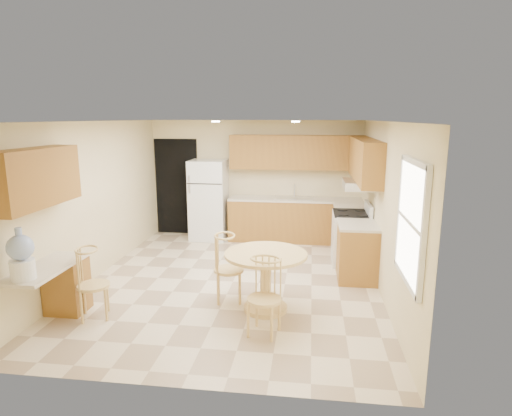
# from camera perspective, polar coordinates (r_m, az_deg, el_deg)

# --- Properties ---
(floor) EXTENTS (5.50, 5.50, 0.00)m
(floor) POSITION_cam_1_polar(r_m,az_deg,el_deg) (6.90, -3.10, -9.77)
(floor) COLOR beige
(floor) RESTS_ON ground
(ceiling) EXTENTS (4.50, 5.50, 0.02)m
(ceiling) POSITION_cam_1_polar(r_m,az_deg,el_deg) (6.41, -3.35, 11.47)
(ceiling) COLOR white
(ceiling) RESTS_ON wall_back
(wall_back) EXTENTS (4.50, 0.02, 2.50)m
(wall_back) POSITION_cam_1_polar(r_m,az_deg,el_deg) (9.22, -0.09, 3.85)
(wall_back) COLOR beige
(wall_back) RESTS_ON floor
(wall_front) EXTENTS (4.50, 0.02, 2.50)m
(wall_front) POSITION_cam_1_polar(r_m,az_deg,el_deg) (3.96, -10.56, -7.49)
(wall_front) COLOR beige
(wall_front) RESTS_ON floor
(wall_left) EXTENTS (0.02, 5.50, 2.50)m
(wall_left) POSITION_cam_1_polar(r_m,az_deg,el_deg) (7.29, -20.89, 0.88)
(wall_left) COLOR beige
(wall_left) RESTS_ON floor
(wall_right) EXTENTS (0.02, 5.50, 2.50)m
(wall_right) POSITION_cam_1_polar(r_m,az_deg,el_deg) (6.52, 16.62, -0.07)
(wall_right) COLOR beige
(wall_right) RESTS_ON floor
(doorway) EXTENTS (0.90, 0.02, 2.10)m
(doorway) POSITION_cam_1_polar(r_m,az_deg,el_deg) (9.61, -10.51, 2.79)
(doorway) COLOR black
(doorway) RESTS_ON floor
(base_cab_back) EXTENTS (2.75, 0.60, 0.87)m
(base_cab_back) POSITION_cam_1_polar(r_m,az_deg,el_deg) (9.01, 5.19, -1.67)
(base_cab_back) COLOR #9E6A28
(base_cab_back) RESTS_ON floor
(counter_back) EXTENTS (2.75, 0.63, 0.04)m
(counter_back) POSITION_cam_1_polar(r_m,az_deg,el_deg) (8.91, 5.25, 1.17)
(counter_back) COLOR beige
(counter_back) RESTS_ON base_cab_back
(base_cab_right_a) EXTENTS (0.60, 0.59, 0.87)m
(base_cab_right_a) POSITION_cam_1_polar(r_m,az_deg,el_deg) (8.46, 12.34, -2.81)
(base_cab_right_a) COLOR #9E6A28
(base_cab_right_a) RESTS_ON floor
(counter_right_a) EXTENTS (0.63, 0.59, 0.04)m
(counter_right_a) POSITION_cam_1_polar(r_m,az_deg,el_deg) (8.35, 12.47, 0.21)
(counter_right_a) COLOR beige
(counter_right_a) RESTS_ON base_cab_right_a
(base_cab_right_b) EXTENTS (0.60, 0.80, 0.87)m
(base_cab_right_b) POSITION_cam_1_polar(r_m,az_deg,el_deg) (7.07, 13.31, -5.81)
(base_cab_right_b) COLOR #9E6A28
(base_cab_right_b) RESTS_ON floor
(counter_right_b) EXTENTS (0.63, 0.80, 0.04)m
(counter_right_b) POSITION_cam_1_polar(r_m,az_deg,el_deg) (6.94, 13.49, -2.23)
(counter_right_b) COLOR beige
(counter_right_b) RESTS_ON base_cab_right_b
(upper_cab_back) EXTENTS (2.75, 0.33, 0.70)m
(upper_cab_back) POSITION_cam_1_polar(r_m,az_deg,el_deg) (8.91, 5.40, 7.41)
(upper_cab_back) COLOR #9E6A28
(upper_cab_back) RESTS_ON wall_back
(upper_cab_right) EXTENTS (0.33, 2.42, 0.70)m
(upper_cab_right) POSITION_cam_1_polar(r_m,az_deg,el_deg) (7.59, 14.24, 6.30)
(upper_cab_right) COLOR #9E6A28
(upper_cab_right) RESTS_ON wall_right
(upper_cab_left) EXTENTS (0.33, 1.40, 0.70)m
(upper_cab_left) POSITION_cam_1_polar(r_m,az_deg,el_deg) (5.77, -27.31, 3.62)
(upper_cab_left) COLOR #9E6A28
(upper_cab_left) RESTS_ON wall_left
(sink) EXTENTS (0.78, 0.44, 0.01)m
(sink) POSITION_cam_1_polar(r_m,az_deg,el_deg) (8.91, 5.09, 1.31)
(sink) COLOR silver
(sink) RESTS_ON counter_back
(range_hood) EXTENTS (0.50, 0.76, 0.14)m
(range_hood) POSITION_cam_1_polar(r_m,az_deg,el_deg) (7.61, 13.46, 3.08)
(range_hood) COLOR silver
(range_hood) RESTS_ON upper_cab_right
(desk_pedestal) EXTENTS (0.48, 0.42, 0.72)m
(desk_pedestal) POSITION_cam_1_polar(r_m,az_deg,el_deg) (6.30, -23.91, -9.48)
(desk_pedestal) COLOR #9E6A28
(desk_pedestal) RESTS_ON floor
(desk_top) EXTENTS (0.50, 1.20, 0.04)m
(desk_top) POSITION_cam_1_polar(r_m,az_deg,el_deg) (5.88, -26.14, -7.18)
(desk_top) COLOR beige
(desk_top) RESTS_ON desk_pedestal
(window) EXTENTS (0.06, 1.12, 1.30)m
(window) POSITION_cam_1_polar(r_m,az_deg,el_deg) (4.69, 20.03, -1.78)
(window) COLOR white
(window) RESTS_ON wall_right
(can_light_a) EXTENTS (0.14, 0.14, 0.02)m
(can_light_a) POSITION_cam_1_polar(r_m,az_deg,el_deg) (7.68, -5.40, 11.42)
(can_light_a) COLOR white
(can_light_a) RESTS_ON ceiling
(can_light_b) EXTENTS (0.14, 0.14, 0.02)m
(can_light_b) POSITION_cam_1_polar(r_m,az_deg,el_deg) (7.50, 5.30, 11.41)
(can_light_b) COLOR white
(can_light_b) RESTS_ON ceiling
(refrigerator) EXTENTS (0.74, 0.72, 1.68)m
(refrigerator) POSITION_cam_1_polar(r_m,az_deg,el_deg) (9.12, -6.31, 1.09)
(refrigerator) COLOR white
(refrigerator) RESTS_ON floor
(stove) EXTENTS (0.65, 0.76, 1.09)m
(stove) POSITION_cam_1_polar(r_m,az_deg,el_deg) (7.80, 12.57, -3.82)
(stove) COLOR white
(stove) RESTS_ON floor
(dining_table) EXTENTS (1.09, 1.09, 0.81)m
(dining_table) POSITION_cam_1_polar(r_m,az_deg,el_deg) (5.75, 1.30, -8.65)
(dining_table) COLOR #DEB86F
(dining_table) RESTS_ON floor
(chair_table_a) EXTENTS (0.42, 0.55, 0.96)m
(chair_table_a) POSITION_cam_1_polar(r_m,az_deg,el_deg) (5.96, -3.84, -7.38)
(chair_table_a) COLOR #DEB86F
(chair_table_a) RESTS_ON floor
(chair_table_b) EXTENTS (0.41, 0.43, 0.93)m
(chair_table_b) POSITION_cam_1_polar(r_m,az_deg,el_deg) (5.05, 0.97, -11.21)
(chair_table_b) COLOR #DEB86F
(chair_table_b) RESTS_ON floor
(chair_desk) EXTENTS (0.41, 0.53, 0.93)m
(chair_desk) POSITION_cam_1_polar(r_m,az_deg,el_deg) (5.84, -21.34, -8.80)
(chair_desk) COLOR #DEB86F
(chair_desk) RESTS_ON floor
(water_crock) EXTENTS (0.29, 0.29, 0.60)m
(water_crock) POSITION_cam_1_polar(r_m,az_deg,el_deg) (5.47, -28.82, -5.64)
(water_crock) COLOR white
(water_crock) RESTS_ON desk_top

